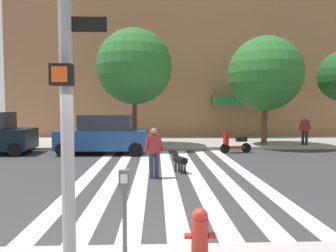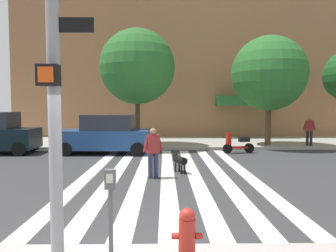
{
  "view_description": "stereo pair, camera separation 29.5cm",
  "coord_description": "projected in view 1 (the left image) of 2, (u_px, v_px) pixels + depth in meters",
  "views": [
    {
      "loc": [
        0.53,
        -4.89,
        2.34
      ],
      "look_at": [
        0.96,
        6.47,
        1.64
      ],
      "focal_mm": 33.63,
      "sensor_mm": 36.0,
      "label": 1
    },
    {
      "loc": [
        0.83,
        -4.89,
        2.34
      ],
      "look_at": [
        0.96,
        6.47,
        1.64
      ],
      "focal_mm": 33.63,
      "sensor_mm": 36.0,
      "label": 2
    }
  ],
  "objects": [
    {
      "name": "sidewalk_far",
      "position": [
        148.0,
        142.0,
        19.91
      ],
      "size": [
        80.0,
        6.0,
        0.15
      ],
      "primitive_type": "cube",
      "color": "#A19F95",
      "rests_on": "ground_plane"
    },
    {
      "name": "pedestrian_bystander",
      "position": [
        305.0,
        129.0,
        17.78
      ],
      "size": [
        0.59,
        0.53,
        1.64
      ],
      "color": "black",
      "rests_on": "sidewalk_far"
    },
    {
      "name": "parked_scooter",
      "position": [
        236.0,
        143.0,
        15.9
      ],
      "size": [
        1.63,
        0.57,
        1.11
      ],
      "color": "black",
      "rests_on": "ground_plane"
    },
    {
      "name": "crosswalk_stripes",
      "position": [
        168.0,
        173.0,
        10.99
      ],
      "size": [
        5.85,
        11.35,
        0.01
      ],
      "color": "silver",
      "rests_on": "ground_plane"
    },
    {
      "name": "traffic_light_pole",
      "position": [
        64.0,
        18.0,
        4.18
      ],
      "size": [
        0.74,
        0.46,
        5.8
      ],
      "color": "gray",
      "rests_on": "sidewalk_near"
    },
    {
      "name": "street_tree_nearest",
      "position": [
        134.0,
        67.0,
        17.51
      ],
      "size": [
        4.2,
        4.2,
        6.52
      ],
      "color": "#4C3823",
      "rests_on": "sidewalk_far"
    },
    {
      "name": "pedestrian_dog_walker",
      "position": [
        154.0,
        150.0,
        10.25
      ],
      "size": [
        0.68,
        0.37,
        1.64
      ],
      "color": "#282D4C",
      "rests_on": "ground_plane"
    },
    {
      "name": "parking_meter_second_along",
      "position": [
        125.0,
        206.0,
        4.16
      ],
      "size": [
        0.14,
        0.11,
        1.36
      ],
      "color": "#515456",
      "rests_on": "sidewalk_near"
    },
    {
      "name": "street_tree_middle",
      "position": [
        265.0,
        74.0,
        17.87
      ],
      "size": [
        4.22,
        4.22,
        6.17
      ],
      "color": "#4C3823",
      "rests_on": "sidewalk_far"
    },
    {
      "name": "dog_on_leash",
      "position": [
        180.0,
        160.0,
        11.16
      ],
      "size": [
        0.54,
        0.99,
        0.65
      ],
      "color": "black",
      "rests_on": "ground_plane"
    },
    {
      "name": "ground_plane",
      "position": [
        141.0,
        174.0,
        10.96
      ],
      "size": [
        160.0,
        160.0,
        0.0
      ],
      "primitive_type": "plane",
      "color": "#353538"
    },
    {
      "name": "parked_car_behind_first",
      "position": [
        104.0,
        135.0,
        15.56
      ],
      "size": [
        4.41,
        2.08,
        1.94
      ],
      "color": "navy",
      "rests_on": "ground_plane"
    },
    {
      "name": "fire_hydrant",
      "position": [
        200.0,
        235.0,
        4.45
      ],
      "size": [
        0.44,
        0.32,
        0.76
      ],
      "color": "red",
      "rests_on": "sidewalk_near"
    }
  ]
}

